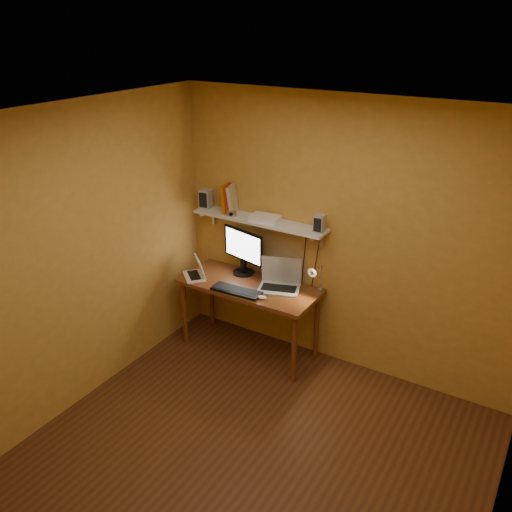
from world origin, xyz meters
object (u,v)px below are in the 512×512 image
Objects in this scene: keyboard at (237,291)px; router at (265,218)px; desk_lamp at (316,276)px; shelf_camera at (231,214)px; laptop at (280,280)px; wall_shelf at (259,221)px; mouse at (262,297)px; netbook at (197,272)px; speaker_right at (320,224)px; monitor at (243,250)px; desk at (249,292)px; speaker_left at (206,199)px.

keyboard is 1.77× the size of router.
shelf_camera is (-0.93, -0.01, 0.45)m from desk_lamp.
keyboard is 0.75m from router.
laptop is at bearing 41.37° from keyboard.
wall_shelf is 0.29m from shelf_camera.
keyboard is 0.28m from mouse.
router reaches higher than netbook.
netbook is 1.39m from speaker_right.
shelf_camera reaches higher than monitor.
monitor is 5.62× the size of mouse.
laptop is 0.80m from shelf_camera.
monitor is at bearing -178.46° from wall_shelf.
wall_shelf is (0.00, 0.19, 0.69)m from desk.
netbook is at bearing -125.32° from monitor.
laptop is at bearing -0.92° from shelf_camera.
router reaches higher than monitor.
wall_shelf is 3.04× the size of laptop.
monitor is at bearing -7.79° from speaker_left.
keyboard is at bearing -92.18° from wall_shelf.
monitor is 0.63m from mouse.
desk is 13.82× the size of shelf_camera.
mouse is (-0.03, -0.29, -0.06)m from laptop.
keyboard reaches higher than desk.
speaker_left reaches higher than desk.
desk_lamp is 1.34× the size of router.
shelf_camera is at bearing -163.57° from wall_shelf.
shelf_camera reaches higher than router.
netbook is at bearing -168.16° from desk_lamp.
desk_lamp is 2.28× the size of speaker_right.
wall_shelf is at bearing 144.66° from laptop.
wall_shelf is at bearing -178.93° from router.
shelf_camera is (-0.27, -0.08, 0.05)m from wall_shelf.
keyboard is at bearing 33.66° from netbook.
netbook is at bearing -152.18° from router.
speaker_left reaches higher than laptop.
router is at bearing 71.28° from desk.
wall_shelf reaches higher than mouse.
speaker_right is (0.64, -0.01, 0.10)m from wall_shelf.
wall_shelf is 8.53× the size of speaker_right.
monitor is 2.63× the size of speaker_left.
mouse is (0.26, -0.19, 0.10)m from desk.
speaker_right is at bearing 4.52° from shelf_camera.
netbook is 1.19× the size of router.
monitor is (-0.19, 0.19, 0.35)m from desk.
shelf_camera is at bearing -19.46° from speaker_left.
laptop reaches higher than desk.
speaker_left reaches higher than monitor.
monitor is 1.03× the size of keyboard.
router is at bearing 173.36° from desk_lamp.
speaker_left is at bearing 179.74° from router.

